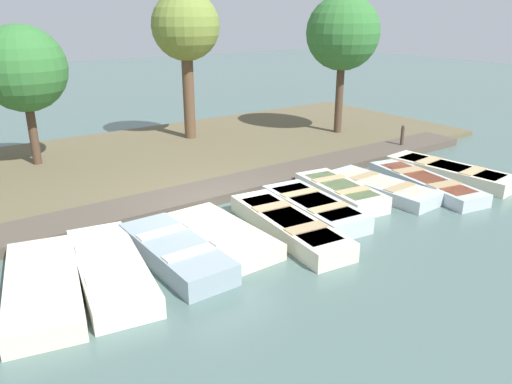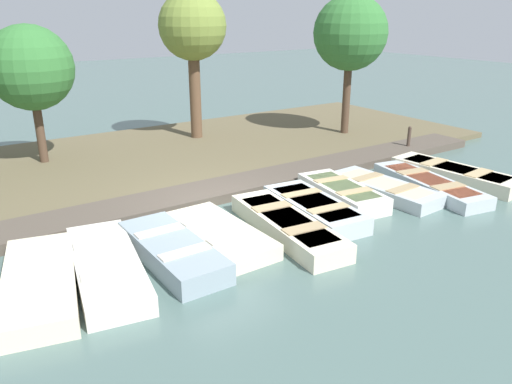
{
  "view_description": "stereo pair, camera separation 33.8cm",
  "coord_description": "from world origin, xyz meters",
  "px_view_note": "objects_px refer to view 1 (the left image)",
  "views": [
    {
      "loc": [
        9.45,
        -5.78,
        4.58
      ],
      "look_at": [
        0.73,
        0.48,
        0.65
      ],
      "focal_mm": 35.0,
      "sensor_mm": 36.0,
      "label": 1
    },
    {
      "loc": [
        9.64,
        -5.5,
        4.58
      ],
      "look_at": [
        0.73,
        0.48,
        0.65
      ],
      "focal_mm": 35.0,
      "sensor_mm": 36.0,
      "label": 2
    }
  ],
  "objects_px": {
    "rowboat_3": "(175,252)",
    "park_tree_right": "(343,34)",
    "rowboat_5": "(288,225)",
    "park_tree_center": "(186,29)",
    "park_tree_left": "(23,69)",
    "rowboat_6": "(314,208)",
    "rowboat_7": "(340,192)",
    "rowboat_9": "(425,182)",
    "rowboat_2": "(110,269)",
    "rowboat_8": "(381,187)",
    "rowboat_4": "(221,235)",
    "rowboat_10": "(449,172)",
    "mooring_post_far": "(402,138)",
    "rowboat_1": "(43,286)"
  },
  "relations": [
    {
      "from": "rowboat_3",
      "to": "park_tree_center",
      "type": "bearing_deg",
      "value": 148.98
    },
    {
      "from": "park_tree_left",
      "to": "park_tree_right",
      "type": "height_order",
      "value": "park_tree_right"
    },
    {
      "from": "rowboat_2",
      "to": "rowboat_8",
      "type": "distance_m",
      "value": 7.43
    },
    {
      "from": "rowboat_10",
      "to": "park_tree_right",
      "type": "xyz_separation_m",
      "value": [
        -5.52,
        0.94,
        3.57
      ]
    },
    {
      "from": "rowboat_10",
      "to": "park_tree_left",
      "type": "height_order",
      "value": "park_tree_left"
    },
    {
      "from": "rowboat_3",
      "to": "park_tree_right",
      "type": "height_order",
      "value": "park_tree_right"
    },
    {
      "from": "rowboat_3",
      "to": "rowboat_5",
      "type": "distance_m",
      "value": 2.59
    },
    {
      "from": "rowboat_1",
      "to": "park_tree_left",
      "type": "xyz_separation_m",
      "value": [
        -7.59,
        1.71,
        2.79
      ]
    },
    {
      "from": "rowboat_5",
      "to": "park_tree_center",
      "type": "xyz_separation_m",
      "value": [
        -8.26,
        2.12,
        3.76
      ]
    },
    {
      "from": "rowboat_1",
      "to": "mooring_post_far",
      "type": "xyz_separation_m",
      "value": [
        -2.48,
        12.32,
        0.27
      ]
    },
    {
      "from": "mooring_post_far",
      "to": "park_tree_center",
      "type": "xyz_separation_m",
      "value": [
        -5.33,
        -5.25,
        3.5
      ]
    },
    {
      "from": "rowboat_7",
      "to": "rowboat_2",
      "type": "bearing_deg",
      "value": -77.98
    },
    {
      "from": "rowboat_9",
      "to": "rowboat_5",
      "type": "bearing_deg",
      "value": -78.76
    },
    {
      "from": "rowboat_4",
      "to": "rowboat_6",
      "type": "bearing_deg",
      "value": 87.68
    },
    {
      "from": "rowboat_10",
      "to": "mooring_post_far",
      "type": "xyz_separation_m",
      "value": [
        -2.69,
        1.21,
        0.26
      ]
    },
    {
      "from": "rowboat_3",
      "to": "mooring_post_far",
      "type": "xyz_separation_m",
      "value": [
        -2.68,
        9.94,
        0.25
      ]
    },
    {
      "from": "rowboat_3",
      "to": "park_tree_center",
      "type": "height_order",
      "value": "park_tree_center"
    },
    {
      "from": "rowboat_6",
      "to": "park_tree_left",
      "type": "bearing_deg",
      "value": -144.28
    },
    {
      "from": "rowboat_4",
      "to": "park_tree_left",
      "type": "height_order",
      "value": "park_tree_left"
    },
    {
      "from": "rowboat_9",
      "to": "park_tree_right",
      "type": "relative_size",
      "value": 0.72
    },
    {
      "from": "rowboat_10",
      "to": "rowboat_2",
      "type": "bearing_deg",
      "value": -96.52
    },
    {
      "from": "rowboat_3",
      "to": "mooring_post_far",
      "type": "distance_m",
      "value": 10.3
    },
    {
      "from": "park_tree_right",
      "to": "park_tree_left",
      "type": "bearing_deg",
      "value": -102.47
    },
    {
      "from": "rowboat_4",
      "to": "rowboat_6",
      "type": "relative_size",
      "value": 0.94
    },
    {
      "from": "rowboat_2",
      "to": "rowboat_5",
      "type": "distance_m",
      "value": 3.84
    },
    {
      "from": "rowboat_2",
      "to": "rowboat_8",
      "type": "height_order",
      "value": "rowboat_2"
    },
    {
      "from": "rowboat_1",
      "to": "rowboat_4",
      "type": "relative_size",
      "value": 1.18
    },
    {
      "from": "rowboat_6",
      "to": "rowboat_3",
      "type": "bearing_deg",
      "value": -81.49
    },
    {
      "from": "rowboat_4",
      "to": "park_tree_right",
      "type": "height_order",
      "value": "park_tree_right"
    },
    {
      "from": "rowboat_1",
      "to": "mooring_post_far",
      "type": "height_order",
      "value": "mooring_post_far"
    },
    {
      "from": "rowboat_6",
      "to": "rowboat_7",
      "type": "distance_m",
      "value": 1.33
    },
    {
      "from": "rowboat_7",
      "to": "park_tree_right",
      "type": "distance_m",
      "value": 7.69
    },
    {
      "from": "rowboat_2",
      "to": "mooring_post_far",
      "type": "relative_size",
      "value": 3.73
    },
    {
      "from": "rowboat_3",
      "to": "rowboat_4",
      "type": "height_order",
      "value": "rowboat_3"
    },
    {
      "from": "rowboat_8",
      "to": "park_tree_left",
      "type": "xyz_separation_m",
      "value": [
        -7.5,
        -6.86,
        2.81
      ]
    },
    {
      "from": "rowboat_8",
      "to": "park_tree_right",
      "type": "distance_m",
      "value": 7.23
    },
    {
      "from": "rowboat_5",
      "to": "mooring_post_far",
      "type": "relative_size",
      "value": 3.92
    },
    {
      "from": "rowboat_4",
      "to": "rowboat_10",
      "type": "distance_m",
      "value": 7.57
    },
    {
      "from": "park_tree_center",
      "to": "park_tree_left",
      "type": "bearing_deg",
      "value": -87.68
    },
    {
      "from": "rowboat_3",
      "to": "rowboat_7",
      "type": "distance_m",
      "value": 4.99
    },
    {
      "from": "rowboat_4",
      "to": "rowboat_3",
      "type": "bearing_deg",
      "value": -81.21
    },
    {
      "from": "rowboat_1",
      "to": "park_tree_center",
      "type": "relative_size",
      "value": 0.64
    },
    {
      "from": "rowboat_9",
      "to": "park_tree_center",
      "type": "distance_m",
      "value": 9.41
    },
    {
      "from": "rowboat_8",
      "to": "rowboat_10",
      "type": "height_order",
      "value": "rowboat_10"
    },
    {
      "from": "park_tree_left",
      "to": "rowboat_3",
      "type": "bearing_deg",
      "value": 4.94
    },
    {
      "from": "rowboat_2",
      "to": "rowboat_8",
      "type": "bearing_deg",
      "value": 101.02
    },
    {
      "from": "park_tree_center",
      "to": "park_tree_right",
      "type": "distance_m",
      "value": 5.58
    },
    {
      "from": "rowboat_3",
      "to": "park_tree_left",
      "type": "distance_m",
      "value": 8.29
    },
    {
      "from": "rowboat_8",
      "to": "mooring_post_far",
      "type": "relative_size",
      "value": 3.37
    },
    {
      "from": "rowboat_4",
      "to": "rowboat_7",
      "type": "distance_m",
      "value": 3.81
    }
  ]
}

